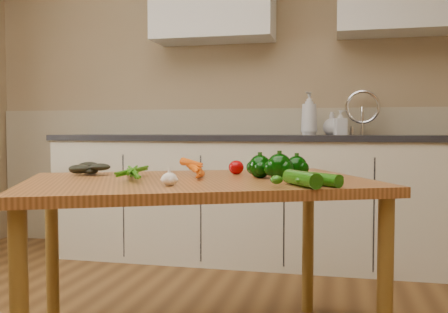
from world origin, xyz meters
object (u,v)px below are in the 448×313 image
Objects in this scene: soap_bottle_b at (340,123)px; garlic_bulb at (169,179)px; table at (199,199)px; carrot_bunch at (176,170)px; tomato_b at (258,167)px; tomato_c at (278,167)px; pepper_a at (260,167)px; pepper_c at (279,167)px; pepper_b at (297,167)px; soap_bottle_c at (332,123)px; zucchini_a at (320,179)px; tomato_a at (236,167)px; zucchini_b at (302,179)px; leafy_greens at (91,164)px; soap_bottle_a at (309,114)px.

garlic_bulb is (-0.60, -1.90, -0.23)m from soap_bottle_b.
carrot_bunch is at bearing 141.59° from table.
tomato_c is (0.09, -0.03, 0.00)m from tomato_b.
pepper_c is (0.09, -0.06, 0.00)m from pepper_a.
tomato_c reaches higher than tomato_b.
tomato_b is at bearing 141.44° from pepper_b.
soap_bottle_c is 1.46m from tomato_c.
soap_bottle_c is 1.86m from zucchini_a.
soap_bottle_c is 2.89× the size of garlic_bulb.
soap_bottle_b is at bearing 165.38° from soap_bottle_c.
tomato_a is 0.19m from tomato_c.
pepper_b is 0.45× the size of zucchini_b.
leafy_greens reaches higher than pepper_b.
zucchini_a is at bearing 13.70° from garlic_bulb.
soap_bottle_a is 1.61× the size of zucchini_a.
tomato_b is at bearing 123.12° from zucchini_a.
tomato_a is at bearing 163.73° from pepper_b.
soap_bottle_a reaches higher than garlic_bulb.
tomato_a is (-0.46, -1.38, -0.22)m from soap_bottle_b.
leafy_greens is 0.91m from pepper_b.
table is at bearing -122.73° from tomato_b.
garlic_bulb is at bearing -125.29° from pepper_a.
pepper_c reaches higher than pepper_a.
table is 0.55m from leafy_greens.
pepper_a is at bearing -45.90° from tomato_a.
tomato_a reaches higher than tomato_b.
tomato_b is 0.55m from zucchini_b.
pepper_b is 1.33× the size of tomato_b.
table is 0.38m from tomato_b.
tomato_a is at bearing 144.40° from soap_bottle_b.
garlic_bulb is (-0.54, -1.97, -0.22)m from soap_bottle_c.
soap_bottle_c is 1.90m from zucchini_b.
soap_bottle_a is 1.52× the size of zucchini_b.
leafy_greens is 0.85m from pepper_c.
tomato_c is at bearing 18.99° from table.
soap_bottle_b is 1.83m from zucchini_b.
leafy_greens is (-0.52, 0.08, 0.13)m from table.
soap_bottle_c is 1.80m from carrot_bunch.
carrot_bunch is at bearing 139.90° from soap_bottle_b.
soap_bottle_a is at bearing 88.95° from pepper_c.
carrot_bunch is 1.35× the size of zucchini_a.
pepper_c reaches higher than tomato_b.
tomato_c is (0.18, 0.04, 0.00)m from tomato_a.
pepper_a is 1.23× the size of tomato_c.
soap_bottle_c is 2.15× the size of tomato_c.
leafy_greens reaches higher than tomato_a.
leafy_greens is 0.84m from tomato_c.
zucchini_a is (0.26, -0.25, -0.02)m from pepper_a.
soap_bottle_a is 3.21× the size of pepper_a.
pepper_b is at bearing -1.98° from table.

